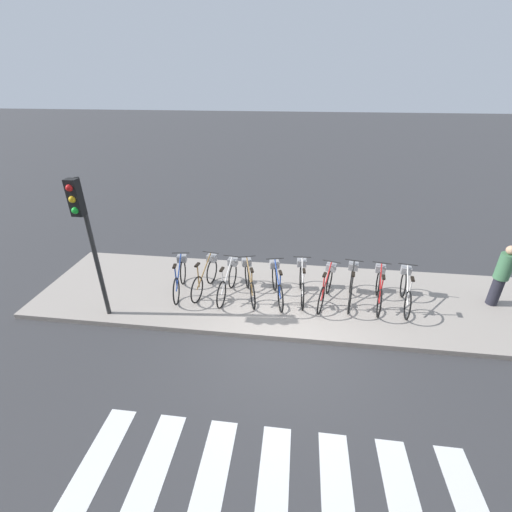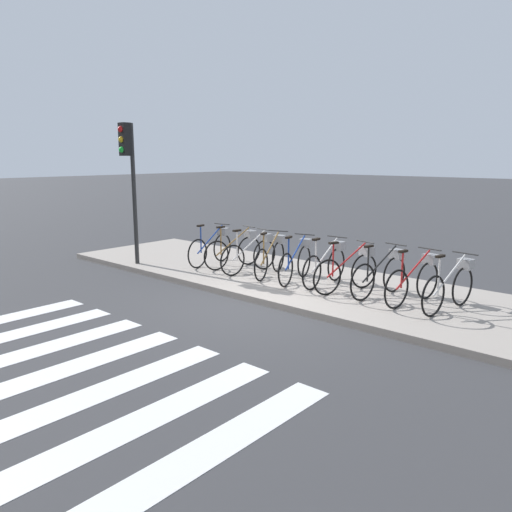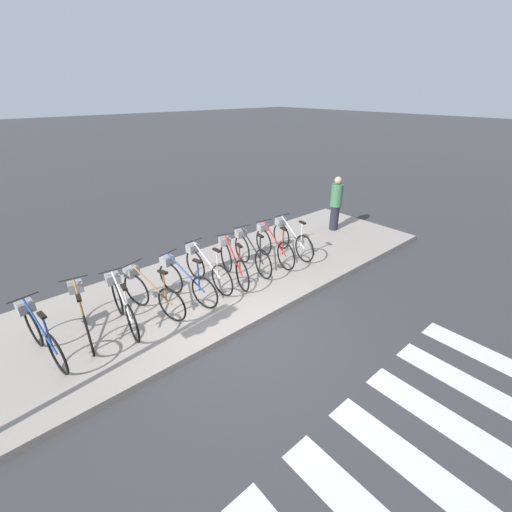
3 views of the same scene
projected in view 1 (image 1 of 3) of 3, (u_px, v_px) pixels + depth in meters
name	position (u px, v px, depth m)	size (l,w,h in m)	color
ground_plane	(284.00, 341.00, 7.59)	(120.00, 120.00, 0.00)	#38383A
sidewalk	(288.00, 297.00, 9.05)	(13.10, 3.37, 0.12)	#9E9389
parked_bicycle_0	(180.00, 276.00, 9.00)	(0.46, 1.64, 1.01)	black
parked_bicycle_1	(206.00, 275.00, 9.04)	(0.46, 1.64, 1.01)	black
parked_bicycle_2	(228.00, 280.00, 8.84)	(0.46, 1.64, 1.01)	black
parked_bicycle_3	(249.00, 280.00, 8.82)	(0.62, 1.59, 1.01)	black
parked_bicycle_4	(277.00, 283.00, 8.71)	(0.55, 1.61, 1.01)	black
parked_bicycle_5	(302.00, 281.00, 8.79)	(0.46, 1.65, 1.01)	black
parked_bicycle_6	(326.00, 285.00, 8.60)	(0.59, 1.60, 1.01)	black
parked_bicycle_7	(351.00, 285.00, 8.64)	(0.46, 1.64, 1.01)	black
parked_bicycle_8	(379.00, 287.00, 8.52)	(0.46, 1.64, 1.01)	black
parked_bicycle_9	(406.00, 289.00, 8.45)	(0.46, 1.64, 1.01)	black
pedestrian	(502.00, 275.00, 8.28)	(0.34, 0.34, 1.62)	#23232D
traffic_light	(84.00, 222.00, 7.11)	(0.24, 0.40, 3.34)	#2D2D2D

